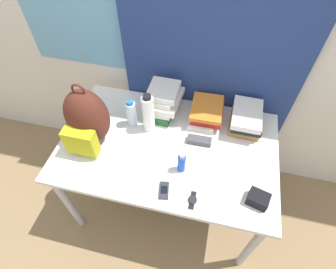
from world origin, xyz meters
name	(u,v)px	position (x,y,z in m)	size (l,w,h in m)	color
ground_plane	(155,249)	(0.00, 0.00, 0.00)	(12.00, 12.00, 0.00)	#8C704C
wall_back	(187,27)	(0.00, 0.93, 1.25)	(6.00, 0.06, 2.50)	silver
curtain_blue	(215,35)	(0.17, 0.87, 1.25)	(1.14, 0.04, 2.50)	navy
desk	(168,152)	(0.00, 0.42, 0.67)	(1.34, 0.84, 0.75)	silver
backpack	(87,119)	(-0.47, 0.36, 0.93)	(0.26, 0.27, 0.43)	#512319
book_stack_left	(163,100)	(-0.10, 0.70, 0.85)	(0.23, 0.28, 0.20)	#1E5623
book_stack_center	(206,112)	(0.19, 0.70, 0.80)	(0.21, 0.28, 0.11)	silver
book_stack_right	(246,119)	(0.45, 0.69, 0.82)	(0.20, 0.28, 0.13)	olive
water_bottle	(132,114)	(-0.27, 0.54, 0.84)	(0.06, 0.06, 0.20)	silver
sports_bottle	(148,114)	(-0.15, 0.52, 0.88)	(0.07, 0.07, 0.28)	white
sunscreen_bottle	(182,163)	(0.11, 0.27, 0.82)	(0.04, 0.04, 0.15)	blue
cell_phone	(164,190)	(0.05, 0.11, 0.76)	(0.07, 0.11, 0.02)	#2D2D33
sunglasses_case	(199,141)	(0.18, 0.48, 0.76)	(0.15, 0.06, 0.04)	#47474C
camera_pouch	(258,199)	(0.54, 0.16, 0.78)	(0.12, 0.11, 0.06)	black
wristwatch	(192,200)	(0.21, 0.09, 0.75)	(0.05, 0.10, 0.01)	black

